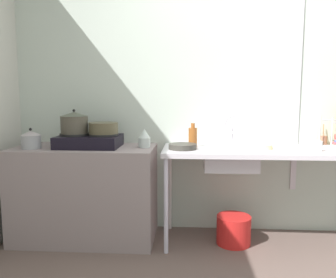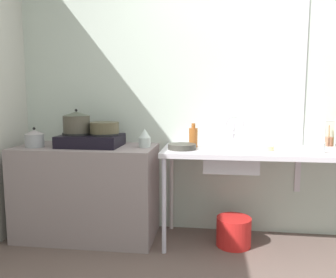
{
  "view_description": "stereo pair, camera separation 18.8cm",
  "coord_description": "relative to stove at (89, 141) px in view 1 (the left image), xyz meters",
  "views": [
    {
      "loc": [
        -0.64,
        -1.69,
        1.28
      ],
      "look_at": [
        -0.82,
        1.17,
        0.9
      ],
      "focal_mm": 36.12,
      "sensor_mm": 36.0,
      "label": 1
    },
    {
      "loc": [
        -0.46,
        -1.67,
        1.28
      ],
      "look_at": [
        -0.82,
        1.17,
        0.9
      ],
      "focal_mm": 36.12,
      "sensor_mm": 36.0,
      "label": 2
    }
  ],
  "objects": [
    {
      "name": "bottle_by_sink",
      "position": [
        0.9,
        0.07,
        0.03
      ],
      "size": [
        0.08,
        0.08,
        0.21
      ],
      "color": "#9A5423",
      "rests_on": "counter_sink"
    },
    {
      "name": "percolator",
      "position": [
        0.48,
        0.01,
        0.02
      ],
      "size": [
        0.1,
        0.1,
        0.16
      ],
      "color": "#B8C4C1",
      "rests_on": "counter_concrete"
    },
    {
      "name": "counter_sink",
      "position": [
        1.5,
        0.0,
        -0.11
      ],
      "size": [
        1.72,
        0.59,
        0.83
      ],
      "color": "silver",
      "rests_on": "ground"
    },
    {
      "name": "counter_concrete",
      "position": [
        -0.05,
        0.0,
        -0.47
      ],
      "size": [
        1.22,
        0.59,
        0.83
      ],
      "primitive_type": "cube",
      "color": "gray",
      "rests_on": "ground"
    },
    {
      "name": "stove",
      "position": [
        0.0,
        0.0,
        0.0
      ],
      "size": [
        0.53,
        0.39,
        0.12
      ],
      "color": "black",
      "rests_on": "counter_concrete"
    },
    {
      "name": "utensil_jar",
      "position": [
        2.07,
        0.24,
        -0.01
      ],
      "size": [
        0.07,
        0.07,
        0.19
      ],
      "color": "#9B644A",
      "rests_on": "counter_sink"
    },
    {
      "name": "frying_pan",
      "position": [
        0.81,
        -0.06,
        -0.03
      ],
      "size": [
        0.23,
        0.23,
        0.04
      ],
      "primitive_type": "cylinder",
      "color": "#393731",
      "rests_on": "counter_sink"
    },
    {
      "name": "pot_beside_stove",
      "position": [
        -0.47,
        -0.11,
        0.02
      ],
      "size": [
        0.16,
        0.16,
        0.18
      ],
      "color": "#95979D",
      "rests_on": "counter_concrete"
    },
    {
      "name": "sink_basin",
      "position": [
        1.21,
        -0.04,
        -0.14
      ],
      "size": [
        0.44,
        0.29,
        0.18
      ],
      "primitive_type": "cube",
      "color": "silver",
      "rests_on": "counter_sink"
    },
    {
      "name": "cup_by_rack",
      "position": [
        1.9,
        -0.11,
        -0.01
      ],
      "size": [
        0.06,
        0.06,
        0.08
      ],
      "primitive_type": "cylinder",
      "color": "white",
      "rests_on": "counter_sink"
    },
    {
      "name": "wall_back",
      "position": [
        1.51,
        0.34,
        0.45
      ],
      "size": [
        5.33,
        0.1,
        2.67
      ],
      "primitive_type": "cube",
      "color": "#B9C6BA",
      "rests_on": "ground"
    },
    {
      "name": "pot_on_right_burner",
      "position": [
        0.13,
        0.0,
        0.11
      ],
      "size": [
        0.25,
        0.25,
        0.1
      ],
      "color": "brown",
      "rests_on": "stove"
    },
    {
      "name": "wall_metal_strip",
      "position": [
        1.84,
        0.29,
        0.59
      ],
      "size": [
        0.05,
        0.01,
        2.14
      ],
      "primitive_type": "cube",
      "color": "silver"
    },
    {
      "name": "faucet",
      "position": [
        1.25,
        0.07,
        0.13
      ],
      "size": [
        0.16,
        0.09,
        0.28
      ],
      "color": "silver",
      "rests_on": "counter_sink"
    },
    {
      "name": "bucket_on_floor",
      "position": [
        1.26,
        -0.04,
        -0.76
      ],
      "size": [
        0.29,
        0.29,
        0.25
      ],
      "primitive_type": "cylinder",
      "color": "red",
      "rests_on": "ground"
    },
    {
      "name": "small_bowl_on_drainboard",
      "position": [
        1.51,
        -0.01,
        -0.04
      ],
      "size": [
        0.11,
        0.11,
        0.04
      ],
      "primitive_type": "cylinder",
      "color": "beige",
      "rests_on": "counter_sink"
    },
    {
      "name": "pot_on_left_burner",
      "position": [
        -0.13,
        -0.0,
        0.16
      ],
      "size": [
        0.24,
        0.24,
        0.21
      ],
      "color": "#494338",
      "rests_on": "stove"
    }
  ]
}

